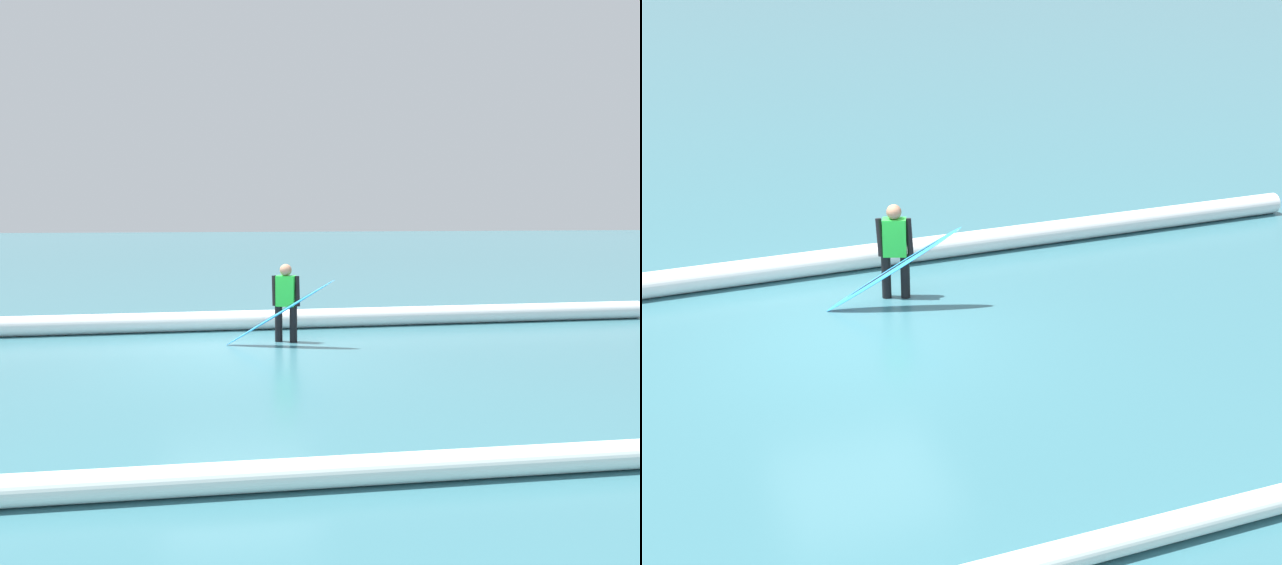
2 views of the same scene
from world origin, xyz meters
TOP-DOWN VIEW (x-y plane):
  - ground_plane at (0.00, 0.00)m, footprint 164.62×164.62m
  - surfer at (-0.93, -0.99)m, footprint 0.49×0.34m
  - surfboard at (-0.77, -0.60)m, footprint 1.95×0.78m
  - wave_crest_foreground at (-0.31, -2.37)m, footprint 17.63×0.72m

SIDE VIEW (x-z plane):
  - ground_plane at x=0.00m, z-range 0.00..0.00m
  - wave_crest_foreground at x=-0.31m, z-range 0.00..0.39m
  - surfboard at x=-0.77m, z-range -0.02..1.22m
  - surfer at x=-0.93m, z-range 0.08..1.52m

